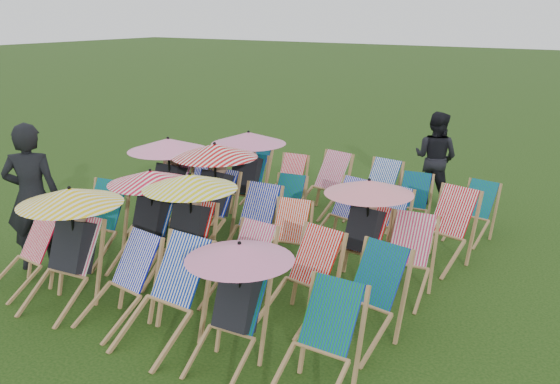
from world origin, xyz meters
The scene contains 33 objects.
ground centered at (0.00, 0.00, 0.00)m, with size 100.00×100.00×0.00m, color black.
deckchair_0 centered at (-1.98, -2.24, 0.42)m, with size 0.64×0.83×0.84m.
deckchair_1 centered at (-1.17, -2.24, 0.72)m, with size 1.15×1.23×1.37m.
deckchair_2 centered at (-0.38, -2.22, 0.46)m, with size 0.72×0.92×0.92m.
deckchair_3 centered at (0.32, -2.29, 0.51)m, with size 0.72×0.98×1.03m.
deckchair_4 centered at (1.15, -2.23, 0.64)m, with size 1.02×1.07×1.21m.
deckchair_5 centered at (2.03, -2.20, 0.47)m, with size 0.63×0.87×0.94m.
deckchair_6 centered at (-2.01, -1.12, 0.50)m, with size 0.78×0.99×0.99m.
deckchair_7 centered at (-1.19, -0.98, 0.68)m, with size 1.09×1.15×1.29m.
deckchair_8 centered at (-0.48, -1.04, 0.72)m, with size 1.14×1.23×1.36m.
deckchair_9 centered at (0.44, -1.17, 0.44)m, with size 0.63×0.85×0.89m.
deckchair_10 centered at (1.20, -1.08, 0.47)m, with size 0.75×0.95×0.94m.
deckchair_11 centered at (1.99, -1.18, 0.48)m, with size 0.76×0.96×0.95m.
deckchair_12 centered at (-1.96, 0.17, 0.75)m, with size 1.20×1.25×1.43m.
deckchair_13 centered at (-1.11, 0.19, 0.76)m, with size 1.21×1.27×1.44m.
deckchair_14 centered at (-0.30, 0.10, 0.46)m, with size 0.68×0.90×0.93m.
deckchair_15 centered at (0.32, -0.01, 0.42)m, with size 0.69×0.86×0.84m.
deckchair_16 centered at (1.31, 0.14, 0.68)m, with size 1.08×1.14×1.28m.
deckchair_17 centered at (1.93, 0.06, 0.46)m, with size 0.67×0.89×0.91m.
deckchair_18 centered at (-2.11, 1.12, 0.41)m, with size 0.64×0.83×0.83m.
deckchair_19 centered at (-1.30, 1.30, 0.74)m, with size 1.18×1.28×1.40m.
deckchair_20 centered at (-0.44, 1.13, 0.41)m, with size 0.64×0.82×0.82m.
deckchair_21 centered at (0.48, 1.21, 0.44)m, with size 0.74×0.92×0.89m.
deckchair_22 centered at (1.12, 1.24, 0.43)m, with size 0.72×0.89×0.86m.
deckchair_23 centered at (1.98, 1.22, 0.49)m, with size 0.82×1.01×0.98m.
deckchair_24 centered at (-1.95, 2.29, 0.44)m, with size 0.74×0.91×0.89m.
deckchair_25 centered at (-1.13, 2.31, 0.41)m, with size 0.61×0.81×0.83m.
deckchair_26 centered at (-0.41, 2.29, 0.48)m, with size 0.80×0.99×0.96m.
deckchair_27 centered at (0.47, 2.38, 0.46)m, with size 0.72×0.93×0.93m.
deckchair_28 centered at (1.13, 2.26, 0.41)m, with size 0.62×0.81×0.83m.
deckchair_29 centered at (2.03, 2.37, 0.41)m, with size 0.66×0.83×0.82m.
person_left centered at (-2.38, -1.75, 0.96)m, with size 0.70×0.46×1.92m, color black.
person_rear centered at (0.96, 3.80, 0.80)m, with size 0.78×0.61×1.60m, color black.
Camera 1 is at (4.37, -6.38, 3.25)m, focal length 40.00 mm.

